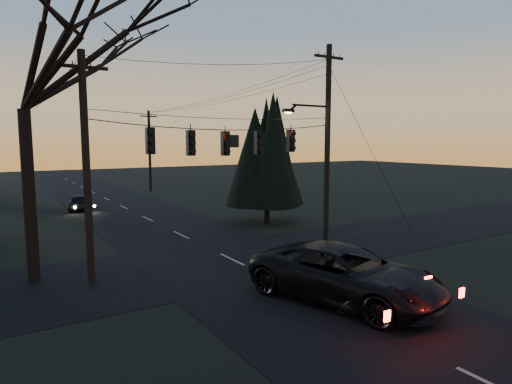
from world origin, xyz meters
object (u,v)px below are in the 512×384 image
utility_pole_left (92,283)px  suv_near (345,274)px  utility_pole_right (325,244)px  utility_pole_far_r (151,191)px  bare_tree_left (19,35)px  sedan_oncoming_a (80,202)px  utility_pole_far_l (24,190)px  evergreen_right (267,152)px

utility_pole_left → suv_near: (6.80, -6.32, 0.91)m
utility_pole_right → utility_pole_far_r: (0.00, 28.00, 0.00)m
bare_tree_left → sedan_oncoming_a: size_ratio=3.50×
utility_pole_right → sedan_oncoming_a: (-8.70, 18.52, 0.63)m
bare_tree_left → utility_pole_far_l: bearing=87.0°
evergreen_right → sedan_oncoming_a: 15.76m
utility_pole_right → utility_pole_left: 11.50m
utility_pole_far_r → utility_pole_far_l: 14.01m
utility_pole_right → utility_pole_far_l: 37.79m
utility_pole_far_l → sedan_oncoming_a: bearing=-80.9°
bare_tree_left → evergreen_right: 15.49m
utility_pole_left → sedan_oncoming_a: 18.74m
utility_pole_far_r → suv_near: (-4.70, -34.32, 0.91)m
utility_pole_far_l → sedan_oncoming_a: 17.72m
bare_tree_left → sedan_oncoming_a: bearing=75.0°
utility_pole_far_r → evergreen_right: size_ratio=1.05×
suv_near → sedan_oncoming_a: 25.16m
suv_near → utility_pole_far_l: bearing=82.5°
bare_tree_left → suv_near: 14.10m
utility_pole_right → utility_pole_far_l: size_ratio=1.25×
sedan_oncoming_a → utility_pole_far_l: bearing=-66.6°
utility_pole_right → evergreen_right: (0.65, 6.48, 4.64)m
utility_pole_right → bare_tree_left: 16.13m
bare_tree_left → suv_near: bare_tree_left is taller
bare_tree_left → utility_pole_left: bearing=-37.0°
evergreen_right → suv_near: 14.36m
utility_pole_left → evergreen_right: evergreen_right is taller
utility_pole_right → suv_near: (-4.70, -6.32, 0.91)m
bare_tree_left → evergreen_right: bearing=20.2°
utility_pole_far_r → utility_pole_far_l: size_ratio=1.06×
suv_near → sedan_oncoming_a: (-4.00, 24.84, -0.28)m
utility_pole_right → sedan_oncoming_a: size_ratio=2.71×
bare_tree_left → evergreen_right: (13.95, 5.12, -4.39)m
bare_tree_left → sedan_oncoming_a: (4.60, 17.16, -8.40)m
utility_pole_far_l → utility_pole_left: bearing=-90.0°
sedan_oncoming_a → utility_pole_far_r: bearing=-118.2°
evergreen_right → sedan_oncoming_a: bearing=127.8°
utility_pole_far_r → evergreen_right: 22.03m
suv_near → utility_pole_right: bearing=36.8°
utility_pole_far_r → utility_pole_far_l: utility_pole_far_r is taller
utility_pole_left → utility_pole_far_l: size_ratio=1.06×
utility_pole_right → utility_pole_far_l: bearing=107.7°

